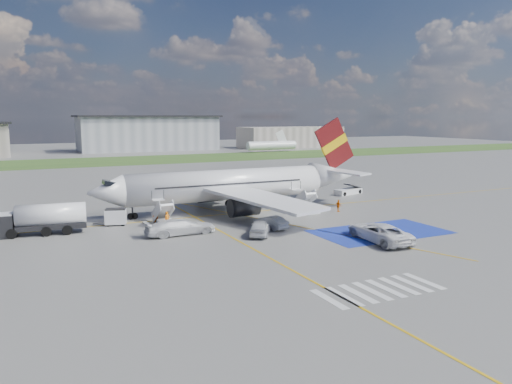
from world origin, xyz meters
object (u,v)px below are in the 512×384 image
(gpu_cart, at_px, (116,218))
(van_white_a, at_px, (379,229))
(car_silver_a, at_px, (260,228))
(belt_loader, at_px, (348,192))
(fuel_tanker, at_px, (40,222))
(van_white_b, at_px, (181,224))
(airliner, at_px, (237,184))
(car_silver_b, at_px, (271,222))

(gpu_cart, xyz_separation_m, van_white_a, (21.73, -18.52, 0.34))
(gpu_cart, distance_m, car_silver_a, 16.76)
(belt_loader, height_order, car_silver_a, belt_loader)
(belt_loader, distance_m, car_silver_a, 30.86)
(fuel_tanker, xyz_separation_m, car_silver_a, (20.15, -10.26, -0.52))
(car_silver_a, distance_m, van_white_b, 8.15)
(airliner, bearing_deg, gpu_cart, -171.22)
(fuel_tanker, relative_size, van_white_a, 1.49)
(van_white_a, bearing_deg, car_silver_a, -31.06)
(airliner, bearing_deg, car_silver_a, -104.55)
(fuel_tanker, xyz_separation_m, belt_loader, (44.84, 8.25, -0.91))
(gpu_cart, distance_m, car_silver_b, 17.33)
(fuel_tanker, height_order, van_white_a, fuel_tanker)
(car_silver_b, bearing_deg, belt_loader, -158.53)
(car_silver_a, distance_m, van_white_a, 11.83)
(airliner, distance_m, gpu_cart, 16.28)
(airliner, bearing_deg, van_white_a, -74.45)
(van_white_a, xyz_separation_m, van_white_b, (-16.59, 11.03, -0.10))
(fuel_tanker, relative_size, car_silver_b, 2.22)
(airliner, xyz_separation_m, car_silver_a, (-3.59, -13.84, -2.59))
(gpu_cart, distance_m, belt_loader, 37.67)
(belt_loader, xyz_separation_m, van_white_b, (-31.84, -14.62, 0.68))
(car_silver_a, bearing_deg, van_white_b, 3.49)
(airliner, distance_m, fuel_tanker, 24.10)
(car_silver_a, bearing_deg, airliner, -72.53)
(car_silver_a, xyz_separation_m, van_white_b, (-7.16, 3.89, 0.28))
(van_white_a, distance_m, van_white_b, 19.92)
(belt_loader, xyz_separation_m, car_silver_a, (-24.69, -18.51, 0.39))
(car_silver_a, relative_size, car_silver_b, 1.11)
(fuel_tanker, distance_m, van_white_b, 14.48)
(belt_loader, bearing_deg, car_silver_b, -159.86)
(belt_loader, bearing_deg, car_silver_a, -159.04)
(airliner, distance_m, van_white_b, 14.83)
(belt_loader, bearing_deg, van_white_b, -171.24)
(car_silver_a, height_order, van_white_a, van_white_a)
(airliner, relative_size, gpu_cart, 14.24)
(airliner, distance_m, car_silver_a, 14.53)
(airliner, distance_m, car_silver_b, 11.84)
(fuel_tanker, distance_m, car_silver_b, 24.00)
(car_silver_b, relative_size, van_white_a, 0.67)
(car_silver_b, bearing_deg, gpu_cart, -45.94)
(fuel_tanker, height_order, car_silver_a, fuel_tanker)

